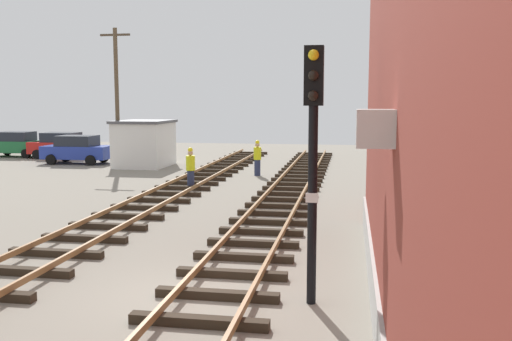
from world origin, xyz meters
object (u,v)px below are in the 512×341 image
object	(u,v)px
signal_mast	(313,144)
parked_car_red	(61,145)
utility_pole_far	(117,95)
parked_car_blue	(77,149)
track_worker_foreground	(257,158)
control_hut	(144,143)
parked_car_green	(16,144)
track_worker_distant	(191,169)

from	to	relation	value
signal_mast	parked_car_red	distance (m)	31.48
parked_car_red	utility_pole_far	distance (m)	8.05
signal_mast	parked_car_blue	size ratio (longest dim) A/B	1.17
track_worker_foreground	parked_car_red	bearing A→B (deg)	155.48
parked_car_blue	parked_car_red	bearing A→B (deg)	132.32
control_hut	parked_car_green	world-z (taller)	control_hut
parked_car_green	track_worker_foreground	bearing A→B (deg)	-21.14
parked_car_green	utility_pole_far	size ratio (longest dim) A/B	0.52
utility_pole_far	parked_car_green	bearing A→B (deg)	154.39
parked_car_green	track_worker_distant	xyz separation A→B (m)	(16.26, -12.15, 0.03)
signal_mast	control_hut	xyz separation A→B (m)	(-11.50, 21.37, -1.73)
control_hut	track_worker_distant	bearing A→B (deg)	-57.12
track_worker_distant	parked_car_blue	bearing A→B (deg)	138.38
utility_pole_far	track_worker_distant	xyz separation A→B (m)	(6.63, -7.53, -3.32)
parked_car_red	track_worker_foreground	world-z (taller)	track_worker_foreground
signal_mast	utility_pole_far	size ratio (longest dim) A/B	0.61
control_hut	parked_car_red	xyz separation A→B (m)	(-7.39, 3.71, -0.49)
track_worker_foreground	track_worker_distant	distance (m)	5.47
track_worker_foreground	parked_car_blue	bearing A→B (deg)	162.66
parked_car_blue	parked_car_red	world-z (taller)	same
parked_car_green	utility_pole_far	distance (m)	11.20
track_worker_foreground	track_worker_distant	xyz separation A→B (m)	(-2.17, -5.02, 0.00)
control_hut	parked_car_blue	bearing A→B (deg)	171.07
parked_car_green	track_worker_distant	bearing A→B (deg)	-36.77
signal_mast	utility_pole_far	bearing A→B (deg)	121.78
parked_car_green	track_worker_foreground	world-z (taller)	track_worker_foreground
signal_mast	track_worker_distant	bearing A→B (deg)	115.28
signal_mast	parked_car_green	bearing A→B (deg)	131.52
signal_mast	parked_car_red	xyz separation A→B (m)	(-18.89, 25.08, -2.21)
control_hut	parked_car_green	distance (m)	11.80
control_hut	track_worker_foreground	bearing A→B (deg)	-22.34
signal_mast	parked_car_green	distance (m)	34.09
parked_car_blue	track_worker_foreground	distance (m)	12.64
track_worker_distant	track_worker_foreground	bearing A→B (deg)	66.65
utility_pole_far	track_worker_distant	distance (m)	10.57
parked_car_red	track_worker_foreground	bearing A→B (deg)	-24.52
control_hut	track_worker_foreground	xyz separation A→B (m)	(7.38, -3.03, -0.46)
utility_pole_far	parked_car_red	bearing A→B (deg)	144.71
utility_pole_far	parked_car_blue	bearing A→B (deg)	158.95
utility_pole_far	track_worker_distant	world-z (taller)	utility_pole_far
utility_pole_far	track_worker_foreground	xyz separation A→B (m)	(8.80, -2.51, -3.32)
parked_car_blue	track_worker_foreground	world-z (taller)	track_worker_foreground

